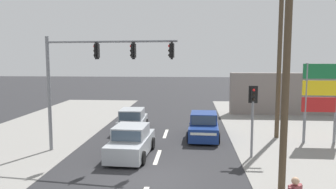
# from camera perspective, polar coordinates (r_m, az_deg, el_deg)

# --- Properties ---
(ground_plane) EXTENTS (140.00, 140.00, 0.00)m
(ground_plane) POSITION_cam_1_polar(r_m,az_deg,el_deg) (13.75, -3.21, -14.52)
(ground_plane) COLOR #28282B
(lane_dash_mid) EXTENTS (0.20, 2.40, 0.01)m
(lane_dash_mid) POSITION_cam_1_polar(r_m,az_deg,el_deg) (16.56, -1.84, -10.80)
(lane_dash_mid) COLOR silver
(lane_dash_mid) RESTS_ON ground
(lane_dash_far) EXTENTS (0.20, 2.40, 0.01)m
(lane_dash_far) POSITION_cam_1_polar(r_m,az_deg,el_deg) (21.37, -0.40, -6.83)
(lane_dash_far) COLOR silver
(lane_dash_far) RESTS_ON ground
(kerb_left_verge) EXTENTS (8.00, 40.00, 0.02)m
(kerb_left_verge) POSITION_cam_1_polar(r_m,az_deg,el_deg) (20.19, -26.52, -8.29)
(kerb_left_verge) COLOR gray
(kerb_left_verge) RESTS_ON ground
(utility_pole_foreground_right) EXTENTS (3.78, 0.55, 10.13)m
(utility_pole_foreground_right) POSITION_cam_1_polar(r_m,az_deg,el_deg) (12.34, 19.48, 8.47)
(utility_pole_foreground_right) COLOR #4C3D2B
(utility_pole_foreground_right) RESTS_ON ground
(utility_pole_midground_right) EXTENTS (1.80, 0.26, 9.71)m
(utility_pole_midground_right) POSITION_cam_1_polar(r_m,az_deg,el_deg) (20.81, 18.85, 6.61)
(utility_pole_midground_right) COLOR #4C3D2B
(utility_pole_midground_right) RESTS_ON ground
(traffic_signal_mast) EXTENTS (6.85, 1.09, 6.00)m
(traffic_signal_mast) POSITION_cam_1_polar(r_m,az_deg,el_deg) (16.99, -13.26, 4.39)
(traffic_signal_mast) COLOR slate
(traffic_signal_mast) RESTS_ON ground
(pedestal_signal_right_kerb) EXTENTS (0.44, 0.29, 3.56)m
(pedestal_signal_right_kerb) POSITION_cam_1_polar(r_m,az_deg,el_deg) (16.47, 14.54, -2.49)
(pedestal_signal_right_kerb) COLOR slate
(pedestal_signal_right_kerb) RESTS_ON ground
(shopping_plaza_sign) EXTENTS (2.10, 0.16, 4.60)m
(shopping_plaza_sign) POSITION_cam_1_polar(r_m,az_deg,el_deg) (20.47, 25.14, 0.42)
(shopping_plaza_sign) COLOR slate
(shopping_plaza_sign) RESTS_ON ground
(shopfront_wall_far) EXTENTS (12.00, 1.00, 3.60)m
(shopfront_wall_far) POSITION_cam_1_polar(r_m,az_deg,el_deg) (30.35, 22.09, 0.10)
(shopfront_wall_far) COLOR gray
(shopfront_wall_far) RESTS_ON ground
(sedan_oncoming_near) EXTENTS (2.05, 4.31, 1.56)m
(sedan_oncoming_near) POSITION_cam_1_polar(r_m,az_deg,el_deg) (16.67, -6.42, -8.23)
(sedan_oncoming_near) COLOR #A3A8AD
(sedan_oncoming_near) RESTS_ON ground
(hatchback_crossing_left) EXTENTS (1.85, 3.68, 1.53)m
(hatchback_crossing_left) POSITION_cam_1_polar(r_m,az_deg,el_deg) (22.11, -6.19, -4.57)
(hatchback_crossing_left) COLOR #A3A8AD
(hatchback_crossing_left) RESTS_ON ground
(sedan_kerbside_parked) EXTENTS (2.02, 4.30, 1.56)m
(sedan_kerbside_parked) POSITION_cam_1_polar(r_m,az_deg,el_deg) (20.33, 6.22, -5.54)
(sedan_kerbside_parked) COLOR navy
(sedan_kerbside_parked) RESTS_ON ground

